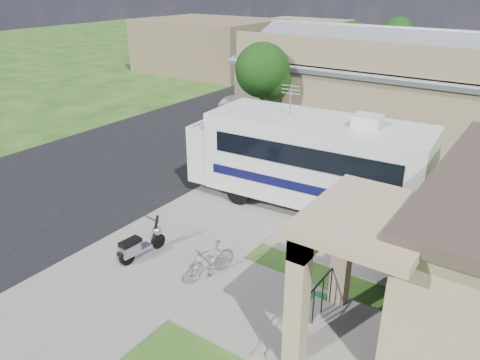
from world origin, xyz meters
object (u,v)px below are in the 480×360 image
Objects in this scene: bicycle at (209,262)px; pickup_truck at (271,100)px; garden_hose at (317,301)px; shrub at (419,239)px; van at (317,79)px; motorhome at (308,158)px; scooter at (139,245)px.

bicycle is 15.52m from pickup_truck.
garden_hose is (9.41, -13.40, -0.79)m from pickup_truck.
shrub is at bearing 53.06° from garden_hose.
van is (-7.02, 20.46, 0.44)m from bicycle.
van reaches higher than pickup_truck.
bicycle is at bearing -147.85° from shrub.
motorhome is 1.26× the size of pickup_truck.
scooter is 2.14m from bicycle.
scooter is at bearing -154.01° from shrub.
motorhome is 5.11× the size of bicycle.
garden_hose is (-1.59, -2.12, -1.20)m from shrub.
van is (-4.92, 20.87, 0.45)m from scooter.
motorhome is at bearing 105.80° from bicycle.
scooter is 3.84× the size of garden_hose.
scooter reaches higher than garden_hose.
bicycle is (-4.35, -2.73, -0.83)m from shrub.
scooter is (-6.45, -3.14, -0.84)m from shrub.
bicycle reaches higher than garden_hose.
van is (-11.37, 17.73, -0.38)m from shrub.
shrub is 15.76m from pickup_truck.
bicycle is at bearing -94.92° from motorhome.
scooter is 21.45m from van.
pickup_truck is at bearing 123.30° from motorhome.
bicycle is 3.85× the size of garden_hose.
garden_hose is (4.86, 1.02, -0.37)m from scooter.
van is at bearing 110.98° from motorhome.
van is (-0.36, 6.45, 0.03)m from pickup_truck.
scooter is 4.98m from garden_hose.
motorhome is at bearing -70.33° from van.
shrub is 2.91m from garden_hose.
shrub is 5.20m from bicycle.
shrub is 1.63× the size of scooter.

